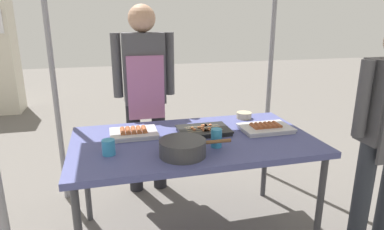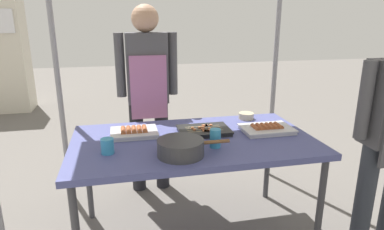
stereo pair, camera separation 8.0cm
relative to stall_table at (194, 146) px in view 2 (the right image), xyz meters
name	(u,v)px [view 2 (the right image)]	position (x,y,z in m)	size (l,w,h in m)	color
stall_table	(194,146)	(0.00, 0.00, 0.00)	(1.60, 0.90, 0.75)	#4C518C
tray_grilled_sausages	(267,129)	(0.54, 0.03, 0.07)	(0.36, 0.25, 0.05)	silver
tray_meat_skewers	(204,130)	(0.10, 0.10, 0.07)	(0.36, 0.25, 0.04)	black
tray_pork_links	(134,132)	(-0.38, 0.16, 0.07)	(0.32, 0.25, 0.05)	silver
cooking_wok	(181,147)	(-0.13, -0.26, 0.10)	(0.44, 0.28, 0.10)	#38383A
condiment_bowl	(246,116)	(0.51, 0.35, 0.08)	(0.12, 0.12, 0.05)	#BFB28C
drink_cup_near_edge	(215,138)	(0.10, -0.18, 0.11)	(0.07, 0.07, 0.12)	#338CBF
drink_cup_by_wok	(107,146)	(-0.55, -0.14, 0.10)	(0.08, 0.08, 0.09)	#338CBF
vendor_woman	(148,85)	(-0.23, 0.78, 0.27)	(0.52, 0.23, 1.63)	black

